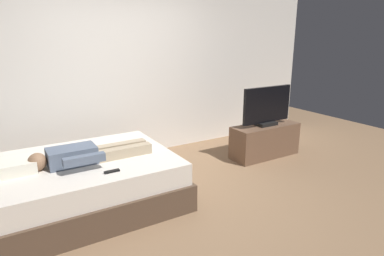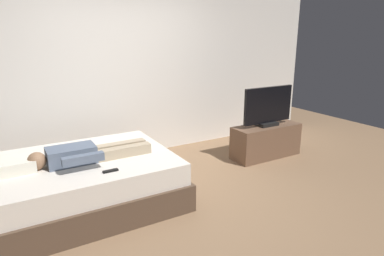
{
  "view_description": "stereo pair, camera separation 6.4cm",
  "coord_description": "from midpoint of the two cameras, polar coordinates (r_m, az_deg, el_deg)",
  "views": [
    {
      "loc": [
        -1.62,
        -3.05,
        1.84
      ],
      "look_at": [
        0.47,
        0.41,
        0.69
      ],
      "focal_mm": 31.0,
      "sensor_mm": 36.0,
      "label": 1
    },
    {
      "loc": [
        -1.57,
        -3.09,
        1.84
      ],
      "look_at": [
        0.47,
        0.41,
        0.69
      ],
      "focal_mm": 31.0,
      "sensor_mm": 36.0,
      "label": 2
    }
  ],
  "objects": [
    {
      "name": "bed",
      "position": [
        3.88,
        -17.83,
        -8.94
      ],
      "size": [
        2.0,
        1.52,
        0.54
      ],
      "color": "brown",
      "rests_on": "ground"
    },
    {
      "name": "remote",
      "position": [
        3.36,
        -13.31,
        -7.18
      ],
      "size": [
        0.15,
        0.04,
        0.02
      ],
      "primitive_type": "cube",
      "color": "black",
      "rests_on": "bed"
    },
    {
      "name": "tv",
      "position": [
        5.11,
        13.29,
        3.52
      ],
      "size": [
        0.88,
        0.2,
        0.59
      ],
      "color": "black",
      "rests_on": "tv_stand"
    },
    {
      "name": "person",
      "position": [
        3.67,
        -17.54,
        -4.31
      ],
      "size": [
        1.26,
        0.46,
        0.18
      ],
      "color": "slate",
      "rests_on": "bed"
    },
    {
      "name": "pillow",
      "position": [
        3.69,
        -28.65,
        -5.8
      ],
      "size": [
        0.48,
        0.34,
        0.12
      ],
      "primitive_type": "cube",
      "color": "silver",
      "rests_on": "bed"
    },
    {
      "name": "tv_stand",
      "position": [
        5.25,
        12.93,
        -2.19
      ],
      "size": [
        1.1,
        0.4,
        0.5
      ],
      "primitive_type": "cube",
      "color": "brown",
      "rests_on": "ground"
    },
    {
      "name": "back_wall",
      "position": [
        5.21,
        -7.8,
        10.87
      ],
      "size": [
        6.4,
        0.1,
        2.8
      ],
      "primitive_type": "cube",
      "color": "silver",
      "rests_on": "ground"
    },
    {
      "name": "ground_plane",
      "position": [
        3.92,
        -2.56,
        -12.16
      ],
      "size": [
        10.0,
        10.0,
        0.0
      ],
      "primitive_type": "plane",
      "color": "#8C6B4C"
    }
  ]
}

